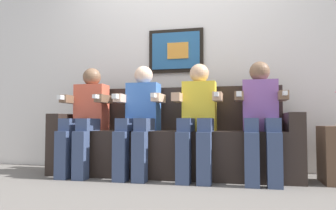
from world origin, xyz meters
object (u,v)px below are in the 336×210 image
object	(u,v)px
couch	(172,144)
person_left_center	(140,115)
person_right_center	(198,115)
person_rightmost	(261,114)
person_leftmost	(86,115)

from	to	relation	value
couch	person_left_center	distance (m)	0.44
person_right_center	person_rightmost	distance (m)	0.58
couch	person_leftmost	world-z (taller)	person_leftmost
person_leftmost	person_left_center	bearing A→B (deg)	0.00
person_left_center	person_right_center	bearing A→B (deg)	0.05
person_leftmost	person_rightmost	xyz separation A→B (m)	(1.73, 0.00, 0.00)
person_rightmost	person_left_center	bearing A→B (deg)	180.00
couch	person_rightmost	world-z (taller)	person_rightmost
person_leftmost	couch	bearing A→B (deg)	11.07
person_right_center	person_left_center	bearing A→B (deg)	-179.95
person_leftmost	person_rightmost	world-z (taller)	same
person_leftmost	person_rightmost	distance (m)	1.73
person_leftmost	person_right_center	bearing A→B (deg)	0.02
person_right_center	person_rightmost	size ratio (longest dim) A/B	1.00
person_left_center	person_right_center	distance (m)	0.58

